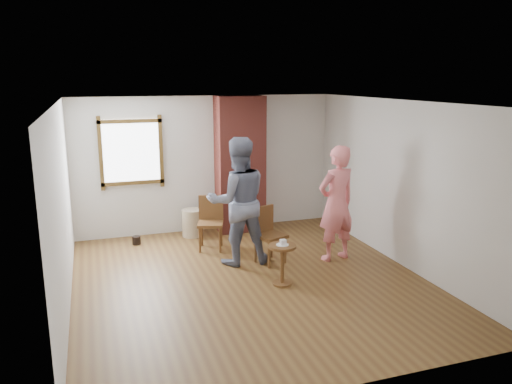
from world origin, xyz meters
The scene contains 12 objects.
ground centered at (0.00, 0.00, 0.00)m, with size 5.50×5.50×0.00m, color brown.
room_shell centered at (-0.06, 0.61, 1.81)m, with size 5.04×5.52×2.62m.
brick_chimney centered at (0.60, 2.50, 1.30)m, with size 0.90×0.50×2.60m, color brown.
stoneware_crock centered at (-0.37, 2.40, 0.26)m, with size 0.40×0.40×0.51m, color tan.
dark_pot centered at (-1.43, 2.23, 0.07)m, with size 0.15×0.15×0.15m, color black.
dining_chair_left centered at (-0.20, 1.64, 0.52)m, with size 0.54×0.54×0.92m.
dining_chair_right centered at (0.51, 0.69, 0.51)m, with size 0.54×0.54×0.91m.
side_table centered at (0.40, -0.25, 0.40)m, with size 0.40×0.40×0.60m.
cake_plate centered at (0.40, -0.25, 0.60)m, with size 0.18×0.18×0.01m, color white.
cake_slice centered at (0.41, -0.25, 0.64)m, with size 0.08×0.07×0.06m, color white.
man centered at (0.05, 0.80, 1.02)m, with size 0.99×0.77×2.04m, color #151C39.
person_pink centered at (1.61, 0.44, 0.95)m, with size 0.69×0.45×1.89m, color pink.
Camera 1 is at (-2.10, -6.54, 2.94)m, focal length 35.00 mm.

